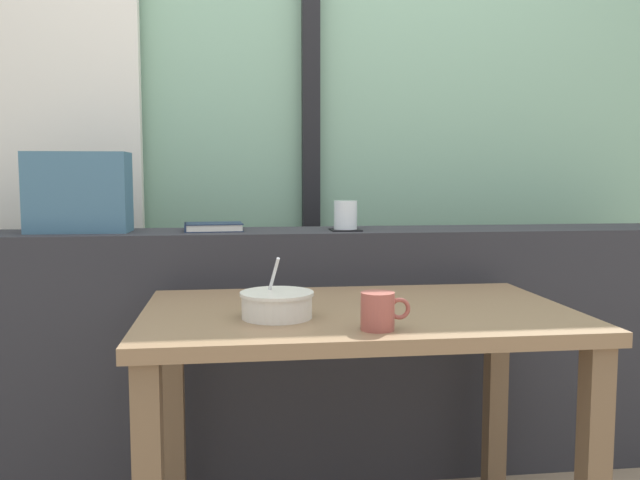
{
  "coord_description": "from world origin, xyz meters",
  "views": [
    {
      "loc": [
        -0.29,
        -1.68,
        1.02
      ],
      "look_at": [
        -0.02,
        0.42,
        0.82
      ],
      "focal_mm": 37.09,
      "sensor_mm": 36.0,
      "label": 1
    }
  ],
  "objects_px": {
    "soup_bowl": "(277,305)",
    "ceramic_mug": "(379,311)",
    "juice_glass": "(346,216)",
    "throw_pillow": "(79,192)",
    "breakfast_table": "(357,348)",
    "coaster_square": "(345,230)",
    "closed_book": "(213,227)"
  },
  "relations": [
    {
      "from": "juice_glass",
      "to": "soup_bowl",
      "type": "relative_size",
      "value": 0.54
    },
    {
      "from": "throw_pillow",
      "to": "soup_bowl",
      "type": "distance_m",
      "value": 0.92
    },
    {
      "from": "throw_pillow",
      "to": "ceramic_mug",
      "type": "height_order",
      "value": "throw_pillow"
    },
    {
      "from": "coaster_square",
      "to": "soup_bowl",
      "type": "xyz_separation_m",
      "value": [
        -0.27,
        -0.6,
        -0.13
      ]
    },
    {
      "from": "breakfast_table",
      "to": "coaster_square",
      "type": "distance_m",
      "value": 0.58
    },
    {
      "from": "breakfast_table",
      "to": "soup_bowl",
      "type": "bearing_deg",
      "value": -158.14
    },
    {
      "from": "soup_bowl",
      "to": "ceramic_mug",
      "type": "relative_size",
      "value": 1.59
    },
    {
      "from": "throw_pillow",
      "to": "ceramic_mug",
      "type": "distance_m",
      "value": 1.17
    },
    {
      "from": "closed_book",
      "to": "juice_glass",
      "type": "bearing_deg",
      "value": -6.47
    },
    {
      "from": "soup_bowl",
      "to": "ceramic_mug",
      "type": "distance_m",
      "value": 0.27
    },
    {
      "from": "coaster_square",
      "to": "ceramic_mug",
      "type": "height_order",
      "value": "coaster_square"
    },
    {
      "from": "juice_glass",
      "to": "closed_book",
      "type": "bearing_deg",
      "value": 173.53
    },
    {
      "from": "breakfast_table",
      "to": "soup_bowl",
      "type": "xyz_separation_m",
      "value": [
        -0.22,
        -0.09,
        0.14
      ]
    },
    {
      "from": "soup_bowl",
      "to": "ceramic_mug",
      "type": "xyz_separation_m",
      "value": [
        0.22,
        -0.16,
        0.01
      ]
    },
    {
      "from": "ceramic_mug",
      "to": "throw_pillow",
      "type": "bearing_deg",
      "value": 135.47
    },
    {
      "from": "breakfast_table",
      "to": "ceramic_mug",
      "type": "height_order",
      "value": "ceramic_mug"
    },
    {
      "from": "breakfast_table",
      "to": "throw_pillow",
      "type": "relative_size",
      "value": 3.45
    },
    {
      "from": "throw_pillow",
      "to": "closed_book",
      "type": "bearing_deg",
      "value": 0.45
    },
    {
      "from": "coaster_square",
      "to": "throw_pillow",
      "type": "height_order",
      "value": "throw_pillow"
    },
    {
      "from": "coaster_square",
      "to": "throw_pillow",
      "type": "distance_m",
      "value": 0.88
    },
    {
      "from": "breakfast_table",
      "to": "juice_glass",
      "type": "distance_m",
      "value": 0.61
    },
    {
      "from": "coaster_square",
      "to": "closed_book",
      "type": "distance_m",
      "value": 0.44
    },
    {
      "from": "breakfast_table",
      "to": "ceramic_mug",
      "type": "distance_m",
      "value": 0.28
    },
    {
      "from": "ceramic_mug",
      "to": "juice_glass",
      "type": "bearing_deg",
      "value": 86.08
    },
    {
      "from": "breakfast_table",
      "to": "soup_bowl",
      "type": "height_order",
      "value": "soup_bowl"
    },
    {
      "from": "juice_glass",
      "to": "soup_bowl",
      "type": "height_order",
      "value": "juice_glass"
    },
    {
      "from": "juice_glass",
      "to": "throw_pillow",
      "type": "bearing_deg",
      "value": 176.93
    },
    {
      "from": "juice_glass",
      "to": "throw_pillow",
      "type": "relative_size",
      "value": 0.3
    },
    {
      "from": "coaster_square",
      "to": "throw_pillow",
      "type": "xyz_separation_m",
      "value": [
        -0.87,
        0.05,
        0.13
      ]
    },
    {
      "from": "breakfast_table",
      "to": "soup_bowl",
      "type": "distance_m",
      "value": 0.27
    },
    {
      "from": "coaster_square",
      "to": "soup_bowl",
      "type": "distance_m",
      "value": 0.67
    },
    {
      "from": "coaster_square",
      "to": "ceramic_mug",
      "type": "distance_m",
      "value": 0.77
    }
  ]
}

